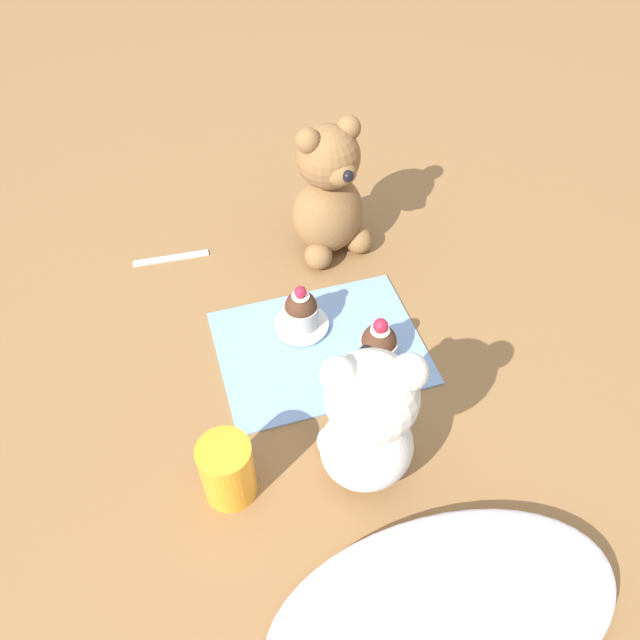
% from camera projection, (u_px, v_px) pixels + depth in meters
% --- Properties ---
extents(ground_plane, '(4.00, 4.00, 0.00)m').
position_uv_depth(ground_plane, '(320.00, 348.00, 0.83)').
color(ground_plane, olive).
extents(knitted_placemat, '(0.27, 0.21, 0.01)m').
position_uv_depth(knitted_placemat, '(320.00, 347.00, 0.83)').
color(knitted_placemat, '#7A9ED1').
rests_on(knitted_placemat, ground_plane).
extents(tulle_cloth, '(0.35, 0.19, 0.04)m').
position_uv_depth(tulle_cloth, '(446.00, 612.00, 0.59)').
color(tulle_cloth, silver).
rests_on(tulle_cloth, ground_plane).
extents(teddy_bear_cream, '(0.12, 0.12, 0.21)m').
position_uv_depth(teddy_bear_cream, '(369.00, 423.00, 0.64)').
color(teddy_bear_cream, silver).
rests_on(teddy_bear_cream, ground_plane).
extents(teddy_bear_tan, '(0.13, 0.12, 0.21)m').
position_uv_depth(teddy_bear_tan, '(329.00, 196.00, 0.90)').
color(teddy_bear_tan, olive).
rests_on(teddy_bear_tan, ground_plane).
extents(cupcake_near_cream_bear, '(0.05, 0.05, 0.07)m').
position_uv_depth(cupcake_near_cream_bear, '(379.00, 343.00, 0.80)').
color(cupcake_near_cream_bear, '#B2ADA3').
rests_on(cupcake_near_cream_bear, knitted_placemat).
extents(saucer_plate, '(0.07, 0.07, 0.01)m').
position_uv_depth(saucer_plate, '(301.00, 324.00, 0.85)').
color(saucer_plate, silver).
rests_on(saucer_plate, knitted_placemat).
extents(cupcake_near_tan_bear, '(0.05, 0.05, 0.07)m').
position_uv_depth(cupcake_near_tan_bear, '(301.00, 310.00, 0.83)').
color(cupcake_near_tan_bear, '#B2ADA3').
rests_on(cupcake_near_tan_bear, saucer_plate).
extents(juice_glass, '(0.06, 0.06, 0.08)m').
position_uv_depth(juice_glass, '(227.00, 470.00, 0.67)').
color(juice_glass, orange).
rests_on(juice_glass, ground_plane).
extents(teaspoon, '(0.11, 0.02, 0.01)m').
position_uv_depth(teaspoon, '(171.00, 258.00, 0.95)').
color(teaspoon, silver).
rests_on(teaspoon, ground_plane).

